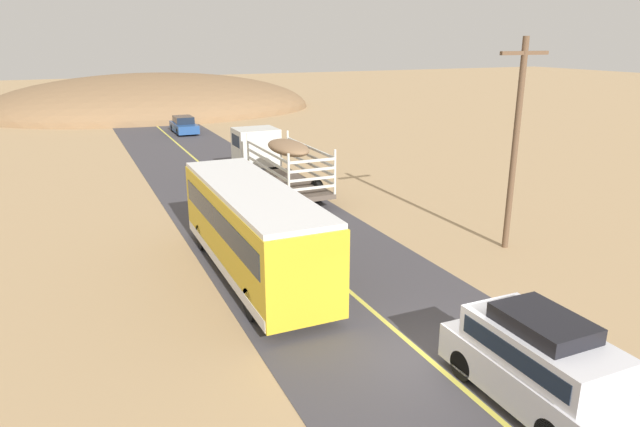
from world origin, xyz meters
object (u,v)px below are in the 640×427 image
object	(u,v)px
bus	(253,228)
power_pole_near	(516,140)
suv_near	(538,361)
livestock_truck	(268,153)
car_far	(184,125)

from	to	relation	value
bus	power_pole_near	world-z (taller)	power_pole_near
power_pole_near	suv_near	bearing A→B (deg)	-128.24
livestock_truck	car_far	distance (m)	20.44
suv_near	car_far	size ratio (longest dim) A/B	1.05
bus	car_far	world-z (taller)	bus
car_far	power_pole_near	xyz separation A→B (m)	(6.08, -34.17, 3.69)
car_far	power_pole_near	distance (m)	34.90
livestock_truck	bus	distance (m)	13.18
livestock_truck	bus	bearing A→B (deg)	-111.51
suv_near	livestock_truck	distance (m)	22.21
suv_near	power_pole_near	xyz separation A→B (m)	(6.61, 8.39, 3.23)
bus	power_pole_near	bearing A→B (deg)	-8.52
livestock_truck	power_pole_near	xyz separation A→B (m)	(5.30, -13.78, 2.60)
suv_near	bus	xyz separation A→B (m)	(-3.52, 9.90, 0.60)
bus	car_far	distance (m)	32.92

